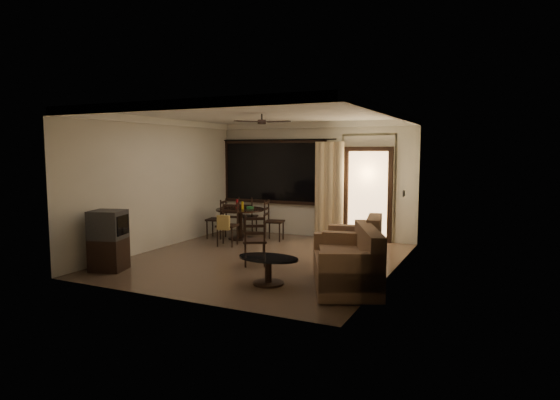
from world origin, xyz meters
The scene contains 12 objects.
ground centered at (0.00, 0.00, 0.00)m, with size 5.50×5.50×0.00m, color #7F6651.
room_shell centered at (0.59, 1.77, 1.83)m, with size 5.50×6.70×5.50m.
dining_table centered at (-1.47, 1.67, 0.57)m, with size 1.16×1.16×0.94m.
dining_chair_west centered at (-2.04, 1.51, 0.28)m, with size 0.49×0.49×0.95m.
dining_chair_east centered at (-0.64, 1.82, 0.28)m, with size 0.49×0.49×0.95m.
dining_chair_south centered at (-1.31, 0.82, 0.31)m, with size 0.49×0.54×0.95m.
dining_chair_north centered at (-1.61, 2.29, 0.28)m, with size 0.49×0.49×0.95m.
tv_cabinet centered at (-2.05, -1.93, 0.54)m, with size 0.67×0.64×1.07m.
sofa centered at (2.11, -1.13, 0.37)m, with size 1.53×1.94×0.92m.
armchair centered at (1.91, -0.12, 0.40)m, with size 1.12×1.12×0.96m.
coffee_table centered at (0.89, -1.50, 0.29)m, with size 1.00×0.60×0.44m.
side_chair centered at (0.10, -0.50, 0.29)m, with size 0.58×0.58×0.96m.
Camera 1 is at (4.17, -7.94, 2.10)m, focal length 30.00 mm.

